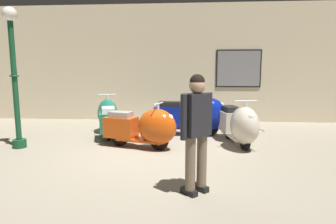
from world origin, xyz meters
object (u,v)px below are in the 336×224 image
Objects in this scene: scooter_2 at (196,116)px; lamppost at (14,70)px; scooter_1 at (146,128)px; visitor_0 at (197,126)px; scooter_0 at (108,117)px; scooter_3 at (240,125)px.

scooter_2 is 4.25m from lamppost.
visitor_0 is at bearing -47.68° from scooter_1.
scooter_1 is 1.74m from scooter_2.
lamppost is at bearing 115.35° from scooter_0.
scooter_1 is 2.98m from lamppost.
scooter_2 is at bearing 68.38° from scooter_1.
scooter_2 is at bearing -147.89° from scooter_3.
scooter_1 is at bearing -90.80° from scooter_3.
scooter_1 is 0.91× the size of scooter_2.
scooter_1 is at bearing -17.84° from visitor_0.
lamppost is at bearing -95.21° from scooter_3.
scooter_2 is 1.16× the size of visitor_0.
scooter_1 is at bearing 2.98° from lamppost.
scooter_0 is at bearing -174.00° from scooter_2.
scooter_3 is 1.10× the size of visitor_0.
scooter_0 is at bearing 149.71° from scooter_1.
scooter_0 is 2.27m from scooter_2.
visitor_0 reaches higher than scooter_0.
scooter_1 is 2.05m from scooter_3.
lamppost is at bearing -160.02° from scooter_1.
scooter_3 is at bearing -64.58° from visitor_0.
scooter_0 is 0.60× the size of lamppost.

